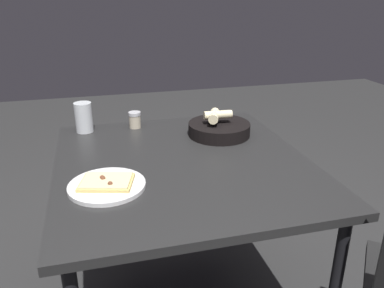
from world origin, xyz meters
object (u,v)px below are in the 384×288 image
at_px(pizza_plate, 107,185).
at_px(pepper_shaker, 135,121).
at_px(dining_table, 183,176).
at_px(bread_basket, 219,128).
at_px(beer_glass, 84,119).

distance_m(pizza_plate, pepper_shaker, 0.60).
relative_size(dining_table, pizza_plate, 4.01).
distance_m(bread_basket, pepper_shaker, 0.40).
relative_size(dining_table, beer_glass, 7.51).
relative_size(dining_table, pepper_shaker, 13.44).
bearing_deg(beer_glass, pizza_plate, -83.44).
height_order(dining_table, bread_basket, bread_basket).
distance_m(dining_table, pepper_shaker, 0.45).
bearing_deg(beer_glass, bread_basket, -19.24).
bearing_deg(pepper_shaker, beer_glass, 178.76).
xyz_separation_m(beer_glass, pepper_shaker, (0.23, -0.00, -0.03)).
bearing_deg(pizza_plate, dining_table, 27.04).
bearing_deg(pepper_shaker, pizza_plate, -105.92).
height_order(pizza_plate, beer_glass, beer_glass).
bearing_deg(dining_table, beer_glass, 129.91).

